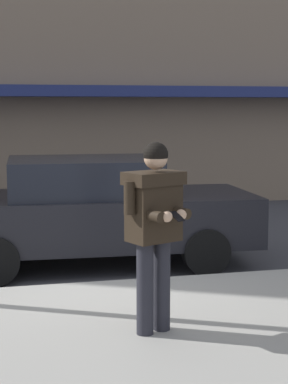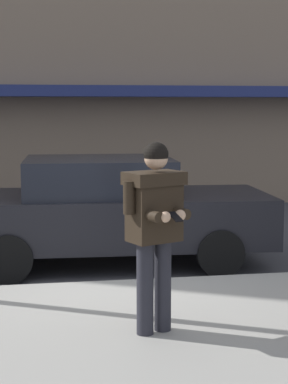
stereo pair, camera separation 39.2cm
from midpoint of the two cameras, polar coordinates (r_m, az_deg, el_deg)
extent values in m
plane|color=#3D3D42|center=(8.17, -6.90, -8.55)|extent=(80.00, 80.00, 0.00)
cube|color=#99968E|center=(5.74, 6.94, -14.95)|extent=(32.00, 5.30, 0.14)
cube|color=silver|center=(8.39, -0.07, -8.05)|extent=(28.00, 0.12, 0.01)
cube|color=navy|center=(14.08, -5.95, 8.91)|extent=(26.60, 0.70, 0.24)
cube|color=black|center=(9.23, -5.49, -2.39)|extent=(4.59, 2.05, 0.70)
cube|color=black|center=(9.13, -6.67, 1.35)|extent=(2.15, 1.74, 0.52)
cylinder|color=black|center=(10.34, 1.84, -3.26)|extent=(0.65, 0.25, 0.64)
cylinder|color=black|center=(8.71, 4.27, -5.33)|extent=(0.65, 0.25, 0.64)
cylinder|color=black|center=(10.12, -13.82, -3.71)|extent=(0.65, 0.25, 0.64)
cylinder|color=#23232B|center=(6.16, -0.24, -8.28)|extent=(0.16, 0.16, 0.88)
cylinder|color=#23232B|center=(6.05, -1.79, -8.58)|extent=(0.16, 0.16, 0.88)
cube|color=black|center=(5.94, -1.03, -1.36)|extent=(0.54, 0.46, 0.64)
cube|color=black|center=(5.90, -1.03, 1.23)|extent=(0.61, 0.52, 0.12)
cylinder|color=black|center=(6.08, 1.05, -0.10)|extent=(0.11, 0.11, 0.30)
cylinder|color=black|center=(5.90, 1.05, -1.80)|extent=(0.21, 0.32, 0.10)
sphere|color=tan|center=(5.75, 1.36, -2.05)|extent=(0.10, 0.10, 0.10)
cylinder|color=black|center=(5.77, -3.22, -0.52)|extent=(0.11, 0.11, 0.30)
cylinder|color=black|center=(5.73, -1.31, -2.09)|extent=(0.21, 0.32, 0.10)
sphere|color=tan|center=(5.66, 0.07, -2.21)|extent=(0.10, 0.10, 0.10)
cube|color=black|center=(5.67, 0.97, -2.19)|extent=(0.12, 0.16, 0.07)
sphere|color=tan|center=(5.86, -0.87, 3.05)|extent=(0.22, 0.22, 0.22)
sphere|color=black|center=(5.86, -0.87, 3.35)|extent=(0.23, 0.23, 0.23)
camera|label=1|loc=(0.20, -91.92, -0.26)|focal=60.00mm
camera|label=2|loc=(0.20, 88.08, 0.26)|focal=60.00mm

